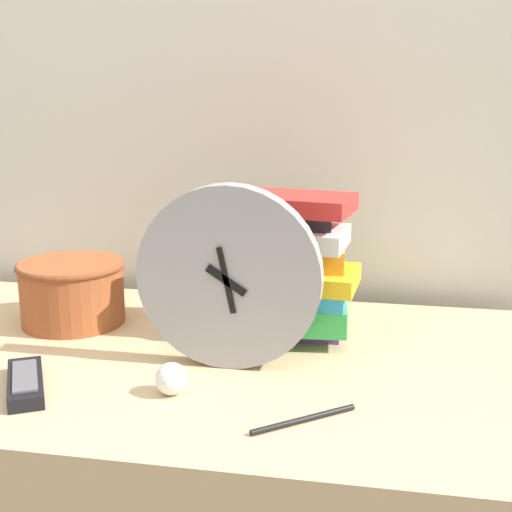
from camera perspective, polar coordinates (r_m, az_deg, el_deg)
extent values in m
cube|color=silver|center=(1.46, -1.74, 13.79)|extent=(6.00, 0.04, 2.40)
cylinder|color=#99999E|center=(1.06, -2.17, -1.70)|extent=(0.28, 0.03, 0.28)
cylinder|color=white|center=(1.05, -2.29, -1.84)|extent=(0.25, 0.01, 0.25)
cube|color=black|center=(1.05, -2.36, -1.93)|extent=(0.06, 0.01, 0.05)
cube|color=black|center=(1.05, -2.36, -1.93)|extent=(0.03, 0.01, 0.10)
cylinder|color=black|center=(1.05, -2.36, -1.93)|extent=(0.01, 0.00, 0.01)
cube|color=#7A3899|center=(1.26, 1.68, -5.31)|extent=(0.23, 0.15, 0.02)
cube|color=green|center=(1.22, 2.37, -4.18)|extent=(0.22, 0.20, 0.04)
cube|color=#2D9ED1|center=(1.21, 2.13, -2.68)|extent=(0.22, 0.16, 0.02)
cube|color=yellow|center=(1.19, 2.35, -1.61)|extent=(0.25, 0.15, 0.03)
cube|color=orange|center=(1.22, 1.43, 0.33)|extent=(0.25, 0.17, 0.04)
cube|color=white|center=(1.18, 2.61, 1.57)|extent=(0.20, 0.14, 0.03)
cube|color=#232328|center=(1.20, 1.47, 3.16)|extent=(0.20, 0.17, 0.02)
cube|color=red|center=(1.18, 2.60, 4.26)|extent=(0.23, 0.15, 0.03)
cylinder|color=#994C28|center=(1.31, -14.48, -2.84)|extent=(0.18, 0.18, 0.11)
torus|color=brown|center=(1.30, -14.62, -0.73)|extent=(0.19, 0.19, 0.01)
cube|color=black|center=(1.07, -17.96, -9.66)|extent=(0.11, 0.15, 0.02)
cube|color=#59595E|center=(1.07, -18.01, -9.09)|extent=(0.08, 0.11, 0.00)
sphere|color=white|center=(1.01, -6.79, -9.72)|extent=(0.05, 0.05, 0.05)
cylinder|color=black|center=(0.94, 3.85, -12.91)|extent=(0.12, 0.10, 0.01)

